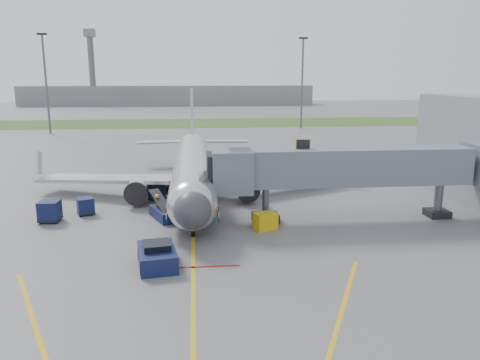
{
  "coord_description": "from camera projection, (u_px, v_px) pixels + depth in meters",
  "views": [
    {
      "loc": [
        0.24,
        -31.93,
        11.87
      ],
      "look_at": [
        4.05,
        6.83,
        3.2
      ],
      "focal_mm": 35.0,
      "sensor_mm": 36.0,
      "label": 1
    }
  ],
  "objects": [
    {
      "name": "ground",
      "position": [
        193.0,
        245.0,
        33.57
      ],
      "size": [
        400.0,
        400.0,
        0.0
      ],
      "primitive_type": "plane",
      "color": "#565659",
      "rests_on": "ground"
    },
    {
      "name": "grass_strip",
      "position": [
        193.0,
        123.0,
        121.0
      ],
      "size": [
        300.0,
        25.0,
        0.01
      ],
      "primitive_type": "cube",
      "color": "#2D4C1E",
      "rests_on": "ground"
    },
    {
      "name": "apron_markings",
      "position": [
        193.0,
        291.0,
        26.38
      ],
      "size": [
        21.52,
        50.0,
        0.01
      ],
      "color": "gold",
      "rests_on": "ground"
    },
    {
      "name": "airliner",
      "position": [
        193.0,
        168.0,
        47.81
      ],
      "size": [
        32.1,
        35.67,
        10.25
      ],
      "color": "silver",
      "rests_on": "ground"
    },
    {
      "name": "jet_bridge",
      "position": [
        348.0,
        168.0,
        38.69
      ],
      "size": [
        25.3,
        4.0,
        6.9
      ],
      "color": "slate",
      "rests_on": "ground"
    },
    {
      "name": "light_mast_left",
      "position": [
        46.0,
        82.0,
        96.37
      ],
      "size": [
        2.0,
        0.44,
        20.4
      ],
      "color": "#595B60",
      "rests_on": "ground"
    },
    {
      "name": "light_mast_right",
      "position": [
        302.0,
        81.0,
        106.48
      ],
      "size": [
        2.0,
        0.44,
        20.4
      ],
      "color": "#595B60",
      "rests_on": "ground"
    },
    {
      "name": "distant_terminal",
      "position": [
        169.0,
        95.0,
        196.89
      ],
      "size": [
        120.0,
        14.0,
        8.0
      ],
      "primitive_type": "cube",
      "color": "slate",
      "rests_on": "ground"
    },
    {
      "name": "control_tower",
      "position": [
        91.0,
        62.0,
        186.28
      ],
      "size": [
        4.0,
        4.0,
        30.0
      ],
      "color": "#595B60",
      "rests_on": "ground"
    },
    {
      "name": "pushback_tug",
      "position": [
        157.0,
        256.0,
        29.81
      ],
      "size": [
        2.88,
        4.09,
        1.57
      ],
      "color": "#0C1A34",
      "rests_on": "ground"
    },
    {
      "name": "baggage_cart_a",
      "position": [
        86.0,
        206.0,
        40.89
      ],
      "size": [
        1.8,
        1.8,
        1.49
      ],
      "color": "#0C1A34",
      "rests_on": "ground"
    },
    {
      "name": "baggage_cart_b",
      "position": [
        157.0,
        189.0,
        46.25
      ],
      "size": [
        1.87,
        1.87,
        1.92
      ],
      "color": "#0C1A34",
      "rests_on": "ground"
    },
    {
      "name": "baggage_cart_c",
      "position": [
        50.0,
        211.0,
        38.81
      ],
      "size": [
        1.72,
        1.72,
        1.77
      ],
      "color": "#0C1A34",
      "rests_on": "ground"
    },
    {
      "name": "belt_loader",
      "position": [
        163.0,
        213.0,
        39.67
      ],
      "size": [
        2.75,
        4.41,
        2.1
      ],
      "color": "#0C1A34",
      "rests_on": "ground"
    },
    {
      "name": "ground_power_cart",
      "position": [
        265.0,
        221.0,
        36.89
      ],
      "size": [
        2.01,
        1.68,
        1.37
      ],
      "color": "gold",
      "rests_on": "ground"
    },
    {
      "name": "ramp_worker",
      "position": [
        158.0,
        205.0,
        40.37
      ],
      "size": [
        0.78,
        0.85,
        1.94
      ],
      "primitive_type": "imported",
      "rotation": [
        0.0,
        0.0,
        0.97
      ],
      "color": "#CFE21A",
      "rests_on": "ground"
    }
  ]
}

